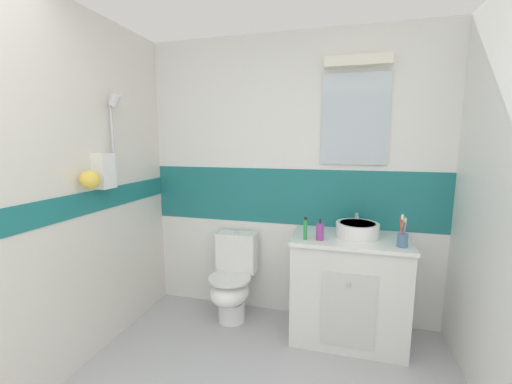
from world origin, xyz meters
name	(u,v)px	position (x,y,z in m)	size (l,w,h in m)	color
wall_back_tiled	(292,178)	(0.01, 2.45, 1.26)	(3.20, 0.20, 2.50)	white
wall_left_shower_alcove	(51,195)	(-1.35, 1.20, 1.25)	(0.25, 3.48, 2.50)	silver
vanity_cabinet	(348,288)	(0.52, 2.13, 0.43)	(0.89, 0.55, 0.85)	silver
sink_basin	(357,229)	(0.57, 2.16, 0.91)	(0.33, 0.37, 0.15)	white
toilet	(233,280)	(-0.47, 2.16, 0.36)	(0.37, 0.50, 0.78)	white
toothbrush_cup	(402,239)	(0.87, 1.98, 0.91)	(0.07, 0.07, 0.23)	#4C7299
soap_dispenser	(320,231)	(0.30, 1.99, 0.92)	(0.06, 0.06, 0.17)	#993F99
toothpaste_tube_upright	(305,229)	(0.19, 1.97, 0.93)	(0.03, 0.03, 0.17)	green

